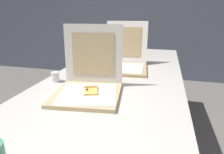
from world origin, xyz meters
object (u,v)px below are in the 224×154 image
object	(u,v)px
pizza_box_middle	(124,62)
cup_white_mid	(76,67)
cup_white_far	(103,59)
table	(116,82)
pizza_box_front	(89,85)
cup_white_near_center	(55,77)

from	to	relation	value
pizza_box_middle	cup_white_mid	world-z (taller)	pizza_box_middle
pizza_box_middle	cup_white_far	world-z (taller)	pizza_box_middle
pizza_box_middle	cup_white_far	size ratio (longest dim) A/B	7.48
table	pizza_box_front	xyz separation A→B (m)	(-0.08, -0.35, 0.10)
pizza_box_middle	cup_white_mid	bearing A→B (deg)	-159.17
table	cup_white_far	xyz separation A→B (m)	(-0.23, 0.41, 0.08)
pizza_box_front	cup_white_near_center	bearing A→B (deg)	147.92
pizza_box_middle	cup_white_far	xyz separation A→B (m)	(-0.24, 0.17, -0.02)
cup_white_far	cup_white_near_center	bearing A→B (deg)	-104.26
pizza_box_middle	table	bearing A→B (deg)	-100.06
pizza_box_front	cup_white_far	xyz separation A→B (m)	(-0.14, 0.76, -0.02)
pizza_box_front	pizza_box_middle	bearing A→B (deg)	73.72
pizza_box_middle	cup_white_near_center	distance (m)	0.61
cup_white_far	cup_white_mid	bearing A→B (deg)	-109.05
table	pizza_box_middle	distance (m)	0.27
table	pizza_box_front	size ratio (longest dim) A/B	5.61
table	cup_white_far	distance (m)	0.48
cup_white_far	table	bearing A→B (deg)	-61.36
pizza_box_middle	cup_white_mid	distance (m)	0.41
table	cup_white_far	size ratio (longest dim) A/B	35.12
cup_white_near_center	pizza_box_middle	bearing A→B (deg)	48.57
table	cup_white_near_center	xyz separation A→B (m)	(-0.38, -0.21, 0.08)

